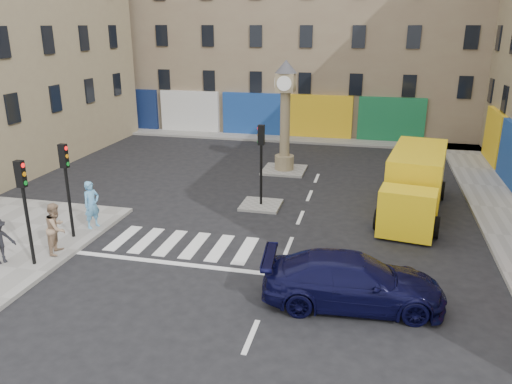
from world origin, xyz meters
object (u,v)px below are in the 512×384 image
(clock_pillar, at_px, (285,109))
(navy_sedan, at_px, (353,281))
(traffic_light_left_far, at_px, (66,176))
(pedestrian_blue, at_px, (92,205))
(traffic_light_island, at_px, (261,152))
(pedestrian_tan, at_px, (56,228))
(yellow_van, at_px, (415,183))
(traffic_light_left_near, at_px, (24,196))

(clock_pillar, xyz_separation_m, navy_sedan, (4.55, -13.66, -2.77))
(traffic_light_left_far, height_order, clock_pillar, clock_pillar)
(clock_pillar, bearing_deg, pedestrian_blue, -120.23)
(traffic_light_island, relative_size, pedestrian_tan, 1.96)
(yellow_van, bearing_deg, pedestrian_blue, -148.66)
(traffic_light_left_near, xyz_separation_m, yellow_van, (13.11, 8.84, -1.29))
(traffic_light_left_near, xyz_separation_m, navy_sedan, (10.85, 0.13, -1.84))
(clock_pillar, distance_m, pedestrian_blue, 12.22)
(traffic_light_left_near, xyz_separation_m, pedestrian_blue, (0.27, 3.45, -1.49))
(traffic_light_island, height_order, pedestrian_blue, traffic_light_island)
(traffic_light_left_near, bearing_deg, clock_pillar, 65.45)
(clock_pillar, relative_size, pedestrian_tan, 3.23)
(pedestrian_tan, bearing_deg, traffic_light_left_near, 151.82)
(traffic_light_left_far, bearing_deg, navy_sedan, -11.79)
(traffic_light_left_near, height_order, clock_pillar, clock_pillar)
(clock_pillar, relative_size, yellow_van, 0.80)
(traffic_light_island, bearing_deg, pedestrian_tan, -131.52)
(navy_sedan, bearing_deg, clock_pillar, 12.73)
(traffic_light_left_far, height_order, yellow_van, traffic_light_left_far)
(yellow_van, xyz_separation_m, pedestrian_blue, (-12.84, -5.39, -0.20))
(traffic_light_left_far, distance_m, yellow_van, 14.66)
(clock_pillar, height_order, pedestrian_tan, clock_pillar)
(pedestrian_tan, bearing_deg, yellow_van, -70.45)
(traffic_light_left_near, height_order, traffic_light_left_far, same)
(traffic_light_island, xyz_separation_m, clock_pillar, (0.00, 6.00, 0.96))
(pedestrian_blue, bearing_deg, traffic_light_left_near, -161.28)
(navy_sedan, bearing_deg, traffic_light_island, 25.01)
(traffic_light_island, height_order, yellow_van, traffic_light_island)
(clock_pillar, height_order, navy_sedan, clock_pillar)
(traffic_light_left_near, distance_m, yellow_van, 15.86)
(yellow_van, bearing_deg, clock_pillar, 152.51)
(yellow_van, bearing_deg, pedestrian_tan, -140.05)
(traffic_light_island, xyz_separation_m, navy_sedan, (4.55, -7.67, -1.81))
(traffic_light_island, height_order, clock_pillar, clock_pillar)
(navy_sedan, relative_size, pedestrian_blue, 2.76)
(traffic_light_left_far, distance_m, pedestrian_tan, 2.08)
(traffic_light_left_near, relative_size, clock_pillar, 0.61)
(pedestrian_blue, bearing_deg, yellow_van, -44.01)
(clock_pillar, bearing_deg, traffic_light_left_far, -118.94)
(clock_pillar, relative_size, pedestrian_blue, 3.12)
(navy_sedan, relative_size, yellow_van, 0.71)
(traffic_light_left_near, relative_size, yellow_van, 0.49)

